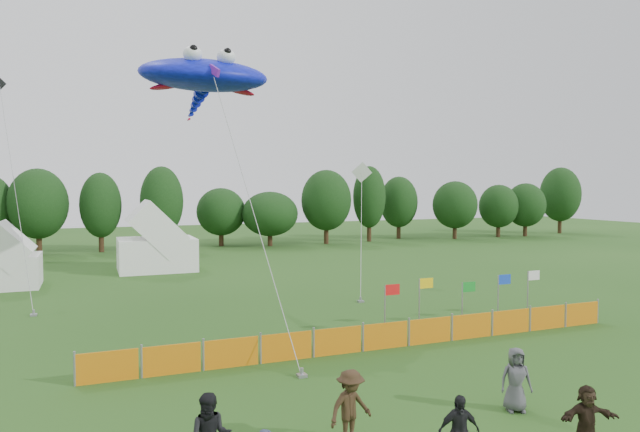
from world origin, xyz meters
name	(u,v)px	position (x,y,z in m)	size (l,w,h in m)	color
ground	(409,432)	(0.00, 0.00, 0.00)	(160.00, 160.00, 0.00)	#234C16
treeline	(188,207)	(1.61, 44.93, 4.18)	(104.57, 8.78, 8.36)	#382314
tent_left	(8,261)	(-12.14, 27.17, 1.65)	(3.70, 3.70, 3.27)	white
tent_right	(157,244)	(-2.87, 31.11, 1.98)	(5.56, 4.44, 3.92)	white
barrier_fence	(385,336)	(3.01, 6.77, 0.50)	(21.90, 0.06, 1.00)	#D06F0B
flag_row	(464,293)	(8.17, 8.88, 1.43)	(8.73, 0.58, 2.17)	gray
spectator_c	(351,408)	(-1.70, -0.14, 0.92)	(1.19, 0.69, 1.85)	#342415
spectator_d	(459,432)	(0.05, -2.03, 0.82)	(0.96, 0.40, 1.64)	black
spectator_e	(516,379)	(3.44, 0.05, 0.89)	(0.87, 0.57, 1.78)	#48484D
spectator_f	(587,418)	(3.35, -2.47, 0.78)	(1.45, 0.46, 1.56)	black
stingray_kite	(203,78)	(-2.10, 16.08, 11.56)	(6.30, 19.13, 12.70)	#101CED
small_kite_white	(362,197)	(8.81, 20.64, 5.51)	(4.51, 7.69, 7.88)	white
small_kite_dark	(12,169)	(-11.39, 23.79, 7.17)	(3.00, 10.45, 13.01)	black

